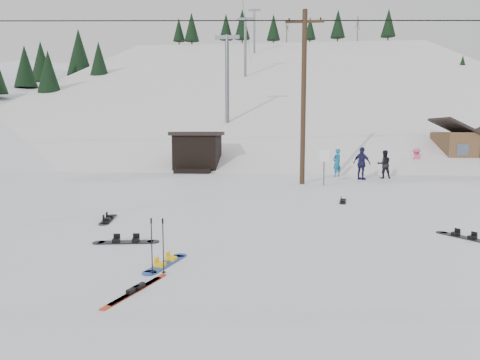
# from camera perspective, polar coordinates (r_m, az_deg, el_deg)

# --- Properties ---
(ground) EXTENTS (200.00, 200.00, 0.00)m
(ground) POSITION_cam_1_polar(r_m,az_deg,el_deg) (9.40, 0.16, -11.22)
(ground) COLOR white
(ground) RESTS_ON ground
(ski_slope) EXTENTS (60.00, 85.24, 65.97)m
(ski_slope) POSITION_cam_1_polar(r_m,az_deg,el_deg) (65.62, 4.54, -6.39)
(ski_slope) COLOR white
(ski_slope) RESTS_ON ground
(ridge_left) EXTENTS (47.54, 95.03, 58.38)m
(ridge_left) POSITION_cam_1_polar(r_m,az_deg,el_deg) (69.18, -27.07, -5.59)
(ridge_left) COLOR white
(ridge_left) RESTS_ON ground
(treeline_crest) EXTENTS (50.00, 6.00, 10.00)m
(treeline_crest) POSITION_cam_1_polar(r_m,az_deg,el_deg) (94.95, 4.89, 4.98)
(treeline_crest) COLOR black
(treeline_crest) RESTS_ON ski_slope
(utility_pole) EXTENTS (2.00, 0.26, 9.00)m
(utility_pole) POSITION_cam_1_polar(r_m,az_deg,el_deg) (23.00, 8.47, 11.12)
(utility_pole) COLOR #3A2819
(utility_pole) RESTS_ON ground
(trail_sign) EXTENTS (0.50, 0.09, 1.85)m
(trail_sign) POSITION_cam_1_polar(r_m,az_deg,el_deg) (22.66, 11.16, 2.51)
(trail_sign) COLOR #595B60
(trail_sign) RESTS_ON ground
(lift_hut) EXTENTS (3.40, 4.10, 2.75)m
(lift_hut) POSITION_cam_1_polar(r_m,az_deg,el_deg) (30.44, -5.66, 3.83)
(lift_hut) COLOR black
(lift_hut) RESTS_ON ground
(lift_tower_near) EXTENTS (2.20, 0.36, 8.00)m
(lift_tower_near) POSITION_cam_1_polar(r_m,az_deg,el_deg) (39.51, -1.73, 13.96)
(lift_tower_near) COLOR #595B60
(lift_tower_near) RESTS_ON ski_slope
(lift_tower_mid) EXTENTS (2.20, 0.36, 8.00)m
(lift_tower_mid) POSITION_cam_1_polar(r_m,az_deg,el_deg) (60.20, 0.71, 17.73)
(lift_tower_mid) COLOR #595B60
(lift_tower_mid) RESTS_ON ski_slope
(lift_tower_far) EXTENTS (2.20, 0.36, 8.00)m
(lift_tower_far) POSITION_cam_1_polar(r_m,az_deg,el_deg) (81.06, 1.94, 19.55)
(lift_tower_far) COLOR #595B60
(lift_tower_far) RESTS_ON ski_slope
(cabin) EXTENTS (5.39, 4.40, 3.77)m
(cabin) POSITION_cam_1_polar(r_m,az_deg,el_deg) (35.86, 28.73, 3.66)
(cabin) COLOR brown
(cabin) RESTS_ON ground
(hero_snowboard) EXTENTS (0.64, 1.54, 0.11)m
(hero_snowboard) POSITION_cam_1_polar(r_m,az_deg,el_deg) (9.54, -9.87, -10.86)
(hero_snowboard) COLOR #1B42B5
(hero_snowboard) RESTS_ON ground
(hero_skis) EXTENTS (0.65, 1.77, 0.09)m
(hero_skis) POSITION_cam_1_polar(r_m,az_deg,el_deg) (8.17, -13.71, -14.04)
(hero_skis) COLOR #AF2911
(hero_skis) RESTS_ON ground
(ski_poles) EXTENTS (0.32, 0.08, 1.16)m
(ski_poles) POSITION_cam_1_polar(r_m,az_deg,el_deg) (8.76, -10.95, -8.64)
(ski_poles) COLOR black
(ski_poles) RESTS_ON ground
(board_scatter_a) EXTENTS (1.68, 0.53, 0.12)m
(board_scatter_a) POSITION_cam_1_polar(r_m,az_deg,el_deg) (11.49, -14.95, -7.93)
(board_scatter_a) COLOR black
(board_scatter_a) RESTS_ON ground
(board_scatter_b) EXTENTS (0.56, 1.64, 0.12)m
(board_scatter_b) POSITION_cam_1_polar(r_m,az_deg,el_deg) (14.45, -17.17, -5.01)
(board_scatter_b) COLOR black
(board_scatter_b) RESTS_ON ground
(board_scatter_d) EXTENTS (1.08, 1.31, 0.11)m
(board_scatter_d) POSITION_cam_1_polar(r_m,az_deg,el_deg) (13.07, 27.67, -6.73)
(board_scatter_d) COLOR black
(board_scatter_d) RESTS_ON ground
(board_scatter_f) EXTENTS (0.44, 1.35, 0.10)m
(board_scatter_f) POSITION_cam_1_polar(r_m,az_deg,el_deg) (17.75, 13.56, -2.76)
(board_scatter_f) COLOR black
(board_scatter_f) RESTS_ON ground
(skier_teal) EXTENTS (0.75, 0.71, 1.72)m
(skier_teal) POSITION_cam_1_polar(r_m,az_deg,el_deg) (27.07, 12.80, 2.27)
(skier_teal) COLOR #0E648F
(skier_teal) RESTS_ON ground
(skier_dark) EXTENTS (0.86, 0.69, 1.68)m
(skier_dark) POSITION_cam_1_polar(r_m,az_deg,el_deg) (26.82, 18.66, 2.00)
(skier_dark) COLOR black
(skier_dark) RESTS_ON ground
(skier_pink) EXTENTS (1.18, 0.97, 1.59)m
(skier_pink) POSITION_cam_1_polar(r_m,az_deg,el_deg) (32.27, 22.42, 2.51)
(skier_pink) COLOR #E24F75
(skier_pink) RESTS_ON ground
(skier_navy) EXTENTS (1.13, 1.10, 1.90)m
(skier_navy) POSITION_cam_1_polar(r_m,az_deg,el_deg) (25.65, 15.94, 2.13)
(skier_navy) COLOR #1A1A41
(skier_navy) RESTS_ON ground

